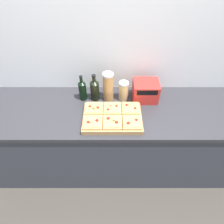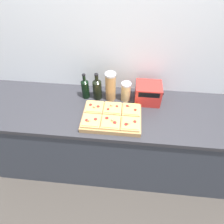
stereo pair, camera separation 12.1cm
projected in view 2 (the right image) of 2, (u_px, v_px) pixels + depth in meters
ground_plane at (111, 188)px, 2.26m from camera, size 12.00×12.00×0.00m
wall_back at (118, 59)px, 1.83m from camera, size 6.00×0.06×2.50m
kitchen_counter at (114, 141)px, 2.14m from camera, size 2.63×0.67×0.94m
cutting_board at (112, 118)px, 1.71m from camera, size 0.50×0.34×0.04m
pizza_slice_back_left at (94, 107)px, 1.75m from camera, size 0.15×0.15×0.05m
pizza_slice_back_center at (113, 108)px, 1.74m from camera, size 0.15×0.15×0.05m
pizza_slice_back_right at (131, 110)px, 1.72m from camera, size 0.15×0.15×0.05m
pizza_slice_front_left at (91, 121)px, 1.64m from camera, size 0.15×0.15×0.05m
pizza_slice_front_center at (111, 122)px, 1.62m from camera, size 0.15×0.15×0.05m
pizza_slice_front_right at (130, 124)px, 1.61m from camera, size 0.15×0.15×0.05m
olive_oil_bottle at (85, 88)px, 1.85m from camera, size 0.07×0.07×0.26m
wine_bottle at (97, 88)px, 1.84m from camera, size 0.08×0.08×0.27m
grain_jar_tall at (111, 87)px, 1.81m from camera, size 0.10×0.10×0.28m
grain_jar_short at (126, 92)px, 1.83m from camera, size 0.09×0.09×0.19m
toaster_oven at (148, 93)px, 1.82m from camera, size 0.25×0.19×0.19m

